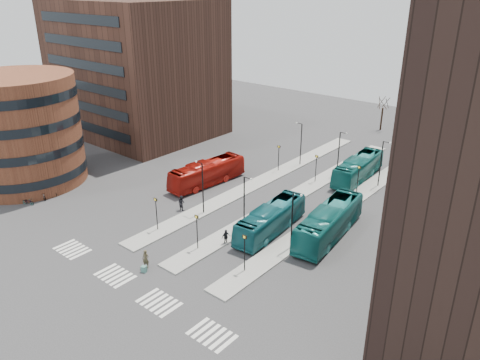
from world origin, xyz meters
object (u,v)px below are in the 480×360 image
Objects in this scene: suitcase at (144,269)px; bicycle_mid at (43,196)px; commuter_c at (256,227)px; teal_bus_b at (358,168)px; bicycle_far at (56,192)px; teal_bus_d at (433,157)px; traveller at (146,259)px; teal_bus_a at (271,219)px; red_bus at (207,173)px; commuter_b at (226,237)px; bicycle_near at (28,202)px; commuter_a at (181,203)px; teal_bus_c at (329,222)px.

suitcase is 0.36× the size of bicycle_mid.
teal_bus_b is at bearing -173.60° from commuter_c.
teal_bus_b reaches higher than bicycle_far.
suitcase is at bearing -104.17° from teal_bus_d.
traveller is (-5.23, -31.86, -0.67)m from teal_bus_b.
bicycle_far is (-26.00, -9.68, -1.11)m from teal_bus_a.
teal_bus_a reaches higher than bicycle_mid.
teal_bus_b reaches higher than red_bus.
commuter_c is (0.92, 3.67, -0.08)m from commuter_b.
teal_bus_d is at bearing -15.86° from bicycle_far.
teal_bus_b reaches higher than teal_bus_a.
commuter_b is (-8.63, -34.04, -0.97)m from teal_bus_d.
suitcase is 14.19m from teal_bus_a.
teal_bus_a is 7.00× the size of bicycle_near.
commuter_c reaches higher than bicycle_far.
bicycle_far is at bearing 3.22° from bicycle_mid.
bicycle_mid is at bearing -23.34° from bicycle_near.
bicycle_near is at bearing 35.31° from commuter_a.
teal_bus_b is 6.81× the size of commuter_b.
bicycle_mid is 1.05× the size of bicycle_far.
teal_bus_c is 8.03× the size of commuter_c.
suitcase is 0.38× the size of bicycle_near.
bicycle_far is (0.00, 1.74, -0.08)m from bicycle_mid.
suitcase is 21.65m from bicycle_mid.
teal_bus_a is 7.18× the size of commuter_c.
commuter_c is 26.36m from bicycle_far.
teal_bus_a reaches higher than bicycle_far.
red_bus is 19.17m from teal_bus_c.
bicycle_mid is at bearing 30.40° from commuter_a.
teal_bus_b reaches higher than commuter_a.
bicycle_far is at bearing -124.48° from red_bus.
teal_bus_c is (4.79, -15.93, 0.11)m from teal_bus_b.
bicycle_near reaches higher than bicycle_far.
commuter_c is at bearing -103.71° from teal_bus_d.
red_bus reaches higher than bicycle_near.
teal_bus_c is at bearing -43.38° from bicycle_far.
teal_bus_b is at bearing -121.75° from teal_bus_d.
suitcase is 12.61m from commuter_c.
commuter_a is at bearing -73.02° from commuter_c.
bicycle_mid is at bearing -121.35° from red_bus.
teal_bus_b is at bearing 55.32° from traveller.
teal_bus_c is at bearing -85.63° from bicycle_near.
teal_bus_c is 34.41m from bicycle_mid.
commuter_c is at bearing -20.52° from red_bus.
red_bus is at bearing -15.34° from bicycle_far.
teal_bus_b is at bearing 83.73° from teal_bus_a.
teal_bus_a is at bearing -63.08° from bicycle_mid.
teal_bus_d reaches higher than teal_bus_c.
teal_bus_a is 28.41m from bicycle_mid.
red_bus is 14.35m from commuter_c.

